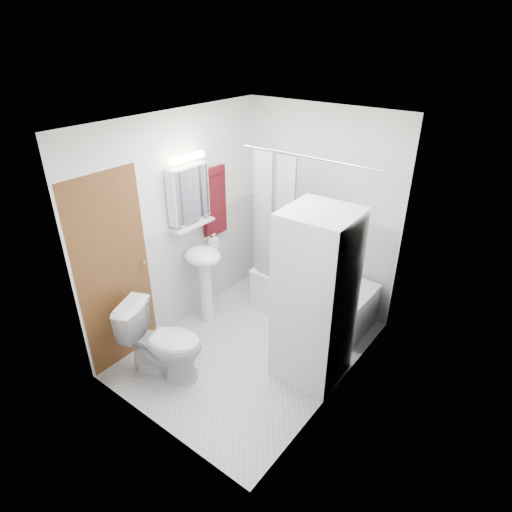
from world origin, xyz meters
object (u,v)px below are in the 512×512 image
Objects in this scene: bathtub at (312,295)px; toilet at (163,342)px; washer_dryer at (315,298)px; sink at (204,268)px.

toilet is at bearing -110.57° from bathtub.
washer_dryer reaches higher than toilet.
washer_dryer is at bearing -60.01° from bathtub.
washer_dryer reaches higher than sink.
sink is 1.01m from toilet.
sink is at bearing -139.33° from bathtub.
washer_dryer is (1.43, -0.01, 0.17)m from sink.
washer_dryer is 2.20× the size of toilet.
bathtub is at bearing 40.67° from sink.
bathtub is 1.12m from washer_dryer.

